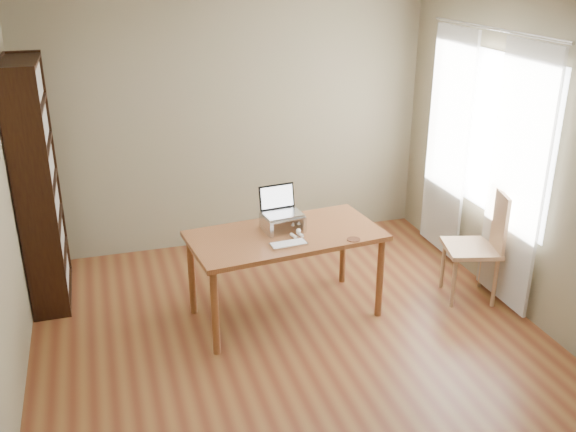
% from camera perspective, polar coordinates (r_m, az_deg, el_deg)
% --- Properties ---
extents(room, '(4.04, 4.54, 2.64)m').
position_cam_1_polar(room, '(4.45, 1.63, 1.82)').
color(room, '#602D19').
rests_on(room, ground).
extents(bookshelf, '(0.30, 0.90, 2.10)m').
position_cam_1_polar(bookshelf, '(5.80, -21.32, 2.59)').
color(bookshelf, black).
rests_on(bookshelf, ground).
extents(curtains, '(0.03, 1.90, 2.25)m').
position_cam_1_polar(curtains, '(5.97, 16.63, 4.98)').
color(curtains, white).
rests_on(curtains, ground).
extents(desk, '(1.63, 0.94, 0.75)m').
position_cam_1_polar(desk, '(5.24, -0.22, -2.42)').
color(desk, brown).
rests_on(desk, ground).
extents(laptop_stand, '(0.32, 0.25, 0.13)m').
position_cam_1_polar(laptop_stand, '(5.24, -0.48, -0.40)').
color(laptop_stand, silver).
rests_on(laptop_stand, desk).
extents(laptop, '(0.33, 0.29, 0.22)m').
position_cam_1_polar(laptop, '(5.25, -0.65, 0.88)').
color(laptop, silver).
rests_on(laptop, laptop_stand).
extents(keyboard, '(0.30, 0.14, 0.02)m').
position_cam_1_polar(keyboard, '(5.00, 0.06, -2.50)').
color(keyboard, silver).
rests_on(keyboard, desk).
extents(coaster, '(0.11, 0.11, 0.01)m').
position_cam_1_polar(coaster, '(5.12, 5.86, -2.08)').
color(coaster, brown).
rests_on(coaster, desk).
extents(cat, '(0.22, 0.46, 0.13)m').
position_cam_1_polar(cat, '(5.29, -0.18, -0.50)').
color(cat, '#4D453C').
rests_on(cat, desk).
extents(chair, '(0.54, 0.54, 1.00)m').
position_cam_1_polar(chair, '(5.83, 16.70, -2.06)').
color(chair, '#A07A57').
rests_on(chair, ground).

